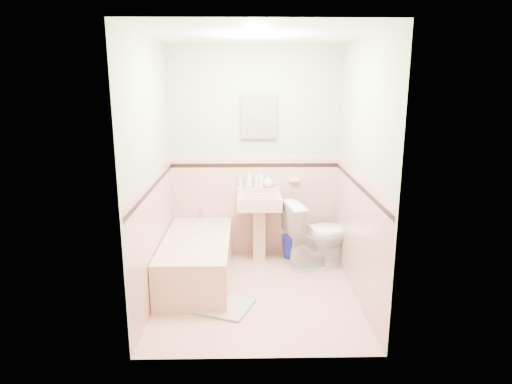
{
  "coord_description": "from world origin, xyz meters",
  "views": [
    {
      "loc": [
        -0.09,
        -4.21,
        2.11
      ],
      "look_at": [
        0.0,
        0.25,
        1.0
      ],
      "focal_mm": 31.79,
      "sensor_mm": 36.0,
      "label": 1
    }
  ],
  "objects_px": {
    "medicine_cabinet": "(259,116)",
    "shoe": "(208,298)",
    "bathtub": "(197,261)",
    "soap_bottle_right": "(268,181)",
    "sink": "(259,229)",
    "soap_bottle_left": "(249,179)",
    "bucket": "(292,246)",
    "toilet": "(318,234)",
    "soap_bottle_mid": "(260,178)"
  },
  "relations": [
    {
      "from": "soap_bottle_left",
      "to": "bucket",
      "type": "relative_size",
      "value": 0.77
    },
    {
      "from": "sink",
      "to": "bucket",
      "type": "bearing_deg",
      "value": 16.27
    },
    {
      "from": "soap_bottle_right",
      "to": "shoe",
      "type": "xyz_separation_m",
      "value": [
        -0.64,
        -1.24,
        -0.89
      ]
    },
    {
      "from": "soap_bottle_left",
      "to": "toilet",
      "type": "distance_m",
      "value": 1.03
    },
    {
      "from": "bucket",
      "to": "bathtub",
      "type": "bearing_deg",
      "value": -149.17
    },
    {
      "from": "sink",
      "to": "shoe",
      "type": "height_order",
      "value": "sink"
    },
    {
      "from": "sink",
      "to": "shoe",
      "type": "relative_size",
      "value": 6.1
    },
    {
      "from": "shoe",
      "to": "sink",
      "type": "bearing_deg",
      "value": 53.37
    },
    {
      "from": "medicine_cabinet",
      "to": "bucket",
      "type": "distance_m",
      "value": 1.62
    },
    {
      "from": "sink",
      "to": "soap_bottle_mid",
      "type": "relative_size",
      "value": 3.69
    },
    {
      "from": "sink",
      "to": "toilet",
      "type": "bearing_deg",
      "value": -14.32
    },
    {
      "from": "medicine_cabinet",
      "to": "bathtub",
      "type": "bearing_deg",
      "value": -132.58
    },
    {
      "from": "medicine_cabinet",
      "to": "shoe",
      "type": "distance_m",
      "value": 2.14
    },
    {
      "from": "bucket",
      "to": "soap_bottle_right",
      "type": "bearing_deg",
      "value": 168.4
    },
    {
      "from": "soap_bottle_right",
      "to": "medicine_cabinet",
      "type": "bearing_deg",
      "value": 164.77
    },
    {
      "from": "medicine_cabinet",
      "to": "soap_bottle_mid",
      "type": "xyz_separation_m",
      "value": [
        0.01,
        -0.03,
        -0.73
      ]
    },
    {
      "from": "sink",
      "to": "bucket",
      "type": "xyz_separation_m",
      "value": [
        0.41,
        0.12,
        -0.27
      ]
    },
    {
      "from": "medicine_cabinet",
      "to": "soap_bottle_right",
      "type": "bearing_deg",
      "value": -15.23
    },
    {
      "from": "medicine_cabinet",
      "to": "bucket",
      "type": "height_order",
      "value": "medicine_cabinet"
    },
    {
      "from": "medicine_cabinet",
      "to": "soap_bottle_right",
      "type": "xyz_separation_m",
      "value": [
        0.11,
        -0.03,
        -0.76
      ]
    },
    {
      "from": "shoe",
      "to": "bucket",
      "type": "bearing_deg",
      "value": 41.39
    },
    {
      "from": "medicine_cabinet",
      "to": "soap_bottle_left",
      "type": "distance_m",
      "value": 0.75
    },
    {
      "from": "sink",
      "to": "soap_bottle_right",
      "type": "distance_m",
      "value": 0.58
    },
    {
      "from": "soap_bottle_right",
      "to": "shoe",
      "type": "relative_size",
      "value": 1.23
    },
    {
      "from": "bathtub",
      "to": "bucket",
      "type": "height_order",
      "value": "bathtub"
    },
    {
      "from": "soap_bottle_left",
      "to": "shoe",
      "type": "xyz_separation_m",
      "value": [
        -0.41,
        -1.24,
        -0.91
      ]
    },
    {
      "from": "toilet",
      "to": "medicine_cabinet",
      "type": "bearing_deg",
      "value": 46.48
    },
    {
      "from": "bathtub",
      "to": "soap_bottle_mid",
      "type": "distance_m",
      "value": 1.24
    },
    {
      "from": "bathtub",
      "to": "bucket",
      "type": "xyz_separation_m",
      "value": [
        1.09,
        0.65,
        -0.09
      ]
    },
    {
      "from": "sink",
      "to": "soap_bottle_right",
      "type": "relative_size",
      "value": 4.94
    },
    {
      "from": "soap_bottle_left",
      "to": "soap_bottle_mid",
      "type": "height_order",
      "value": "soap_bottle_mid"
    },
    {
      "from": "bathtub",
      "to": "soap_bottle_right",
      "type": "bearing_deg",
      "value": 41.94
    },
    {
      "from": "medicine_cabinet",
      "to": "shoe",
      "type": "xyz_separation_m",
      "value": [
        -0.53,
        -1.27,
        -1.65
      ]
    },
    {
      "from": "bathtub",
      "to": "sink",
      "type": "height_order",
      "value": "sink"
    },
    {
      "from": "bathtub",
      "to": "toilet",
      "type": "bearing_deg",
      "value": 14.92
    },
    {
      "from": "medicine_cabinet",
      "to": "toilet",
      "type": "relative_size",
      "value": 0.57
    },
    {
      "from": "toilet",
      "to": "bathtub",
      "type": "bearing_deg",
      "value": 91.05
    },
    {
      "from": "soap_bottle_mid",
      "to": "shoe",
      "type": "xyz_separation_m",
      "value": [
        -0.54,
        -1.24,
        -0.92
      ]
    },
    {
      "from": "sink",
      "to": "soap_bottle_right",
      "type": "xyz_separation_m",
      "value": [
        0.11,
        0.18,
        0.54
      ]
    },
    {
      "from": "soap_bottle_right",
      "to": "bathtub",
      "type": "bearing_deg",
      "value": -138.06
    },
    {
      "from": "shoe",
      "to": "soap_bottle_right",
      "type": "bearing_deg",
      "value": 52.6
    },
    {
      "from": "medicine_cabinet",
      "to": "soap_bottle_right",
      "type": "distance_m",
      "value": 0.77
    },
    {
      "from": "soap_bottle_right",
      "to": "bucket",
      "type": "distance_m",
      "value": 0.87
    },
    {
      "from": "sink",
      "to": "shoe",
      "type": "xyz_separation_m",
      "value": [
        -0.53,
        -1.06,
        -0.35
      ]
    },
    {
      "from": "soap_bottle_mid",
      "to": "shoe",
      "type": "distance_m",
      "value": 1.63
    },
    {
      "from": "bathtub",
      "to": "bucket",
      "type": "bearing_deg",
      "value": 30.83
    },
    {
      "from": "bathtub",
      "to": "shoe",
      "type": "relative_size",
      "value": 11.35
    },
    {
      "from": "soap_bottle_left",
      "to": "soap_bottle_right",
      "type": "height_order",
      "value": "soap_bottle_left"
    },
    {
      "from": "sink",
      "to": "toilet",
      "type": "xyz_separation_m",
      "value": [
        0.67,
        -0.17,
        -0.01
      ]
    },
    {
      "from": "bucket",
      "to": "soap_bottle_mid",
      "type": "bearing_deg",
      "value": 171.29
    }
  ]
}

